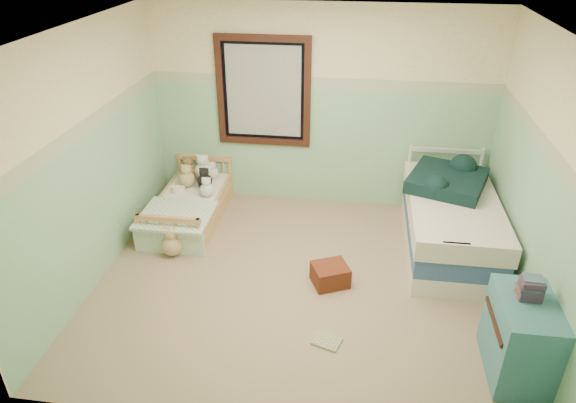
# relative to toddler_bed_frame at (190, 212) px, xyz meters

# --- Properties ---
(floor) EXTENTS (4.20, 3.60, 0.02)m
(floor) POSITION_rel_toddler_bed_frame_xyz_m (1.52, -1.05, -0.11)
(floor) COLOR #9D8162
(floor) RESTS_ON ground
(ceiling) EXTENTS (4.20, 3.60, 0.02)m
(ceiling) POSITION_rel_toddler_bed_frame_xyz_m (1.52, -1.05, 2.41)
(ceiling) COLOR white
(ceiling) RESTS_ON wall_back
(wall_back) EXTENTS (4.20, 0.04, 2.50)m
(wall_back) POSITION_rel_toddler_bed_frame_xyz_m (1.52, 0.75, 1.15)
(wall_back) COLOR beige
(wall_back) RESTS_ON floor
(wall_front) EXTENTS (4.20, 0.04, 2.50)m
(wall_front) POSITION_rel_toddler_bed_frame_xyz_m (1.52, -2.85, 1.15)
(wall_front) COLOR beige
(wall_front) RESTS_ON floor
(wall_left) EXTENTS (0.04, 3.60, 2.50)m
(wall_left) POSITION_rel_toddler_bed_frame_xyz_m (-0.58, -1.05, 1.15)
(wall_left) COLOR beige
(wall_left) RESTS_ON floor
(wall_right) EXTENTS (0.04, 3.60, 2.50)m
(wall_right) POSITION_rel_toddler_bed_frame_xyz_m (3.62, -1.05, 1.15)
(wall_right) COLOR beige
(wall_right) RESTS_ON floor
(wainscot_mint) EXTENTS (4.20, 0.01, 1.50)m
(wainscot_mint) POSITION_rel_toddler_bed_frame_xyz_m (1.52, 0.74, 0.65)
(wainscot_mint) COLOR #7BB78C
(wainscot_mint) RESTS_ON floor
(border_strip) EXTENTS (4.20, 0.01, 0.15)m
(border_strip) POSITION_rel_toddler_bed_frame_xyz_m (1.52, 0.74, 1.48)
(border_strip) COLOR #5B845A
(border_strip) RESTS_ON wall_back
(window_frame) EXTENTS (1.16, 0.06, 1.36)m
(window_frame) POSITION_rel_toddler_bed_frame_xyz_m (0.82, 0.71, 1.35)
(window_frame) COLOR black
(window_frame) RESTS_ON wall_back
(window_blinds) EXTENTS (0.92, 0.01, 1.12)m
(window_blinds) POSITION_rel_toddler_bed_frame_xyz_m (0.82, 0.72, 1.35)
(window_blinds) COLOR beige
(window_blinds) RESTS_ON window_frame
(toddler_bed_frame) EXTENTS (0.75, 1.49, 0.19)m
(toddler_bed_frame) POSITION_rel_toddler_bed_frame_xyz_m (0.00, 0.00, 0.00)
(toddler_bed_frame) COLOR #A9784F
(toddler_bed_frame) RESTS_ON floor
(toddler_mattress) EXTENTS (0.68, 1.43, 0.12)m
(toddler_mattress) POSITION_rel_toddler_bed_frame_xyz_m (0.00, 0.00, 0.16)
(toddler_mattress) COLOR white
(toddler_mattress) RESTS_ON toddler_bed_frame
(patchwork_quilt) EXTENTS (0.81, 0.75, 0.03)m
(patchwork_quilt) POSITION_rel_toddler_bed_frame_xyz_m (0.00, -0.46, 0.23)
(patchwork_quilt) COLOR #7FB3D2
(patchwork_quilt) RESTS_ON toddler_mattress
(plush_bed_brown) EXTENTS (0.21, 0.21, 0.21)m
(plush_bed_brown) POSITION_rel_toddler_bed_frame_xyz_m (-0.15, 0.50, 0.32)
(plush_bed_brown) COLOR brown
(plush_bed_brown) RESTS_ON toddler_mattress
(plush_bed_white) EXTENTS (0.24, 0.24, 0.24)m
(plush_bed_white) POSITION_rel_toddler_bed_frame_xyz_m (0.05, 0.50, 0.33)
(plush_bed_white) COLOR silver
(plush_bed_white) RESTS_ON toddler_mattress
(plush_bed_tan) EXTENTS (0.20, 0.20, 0.20)m
(plush_bed_tan) POSITION_rel_toddler_bed_frame_xyz_m (-0.10, 0.28, 0.32)
(plush_bed_tan) COLOR tan
(plush_bed_tan) RESTS_ON toddler_mattress
(plush_bed_dark) EXTENTS (0.19, 0.19, 0.19)m
(plush_bed_dark) POSITION_rel_toddler_bed_frame_xyz_m (0.13, 0.28, 0.31)
(plush_bed_dark) COLOR black
(plush_bed_dark) RESTS_ON toddler_mattress
(plush_floor_cream) EXTENTS (0.27, 0.27, 0.27)m
(plush_floor_cream) POSITION_rel_toddler_bed_frame_xyz_m (-0.18, 0.13, 0.04)
(plush_floor_cream) COLOR silver
(plush_floor_cream) RESTS_ON floor
(plush_floor_tan) EXTENTS (0.24, 0.24, 0.24)m
(plush_floor_tan) POSITION_rel_toddler_bed_frame_xyz_m (0.04, -0.78, 0.03)
(plush_floor_tan) COLOR tan
(plush_floor_tan) RESTS_ON floor
(twin_bed_frame) EXTENTS (0.91, 1.82, 0.22)m
(twin_bed_frame) POSITION_rel_toddler_bed_frame_xyz_m (3.07, -0.25, 0.01)
(twin_bed_frame) COLOR silver
(twin_bed_frame) RESTS_ON floor
(twin_boxspring) EXTENTS (0.91, 1.82, 0.22)m
(twin_boxspring) POSITION_rel_toddler_bed_frame_xyz_m (3.07, -0.25, 0.23)
(twin_boxspring) COLOR navy
(twin_boxspring) RESTS_ON twin_bed_frame
(twin_mattress) EXTENTS (0.94, 1.85, 0.22)m
(twin_mattress) POSITION_rel_toddler_bed_frame_xyz_m (3.07, -0.25, 0.45)
(twin_mattress) COLOR beige
(twin_mattress) RESTS_ON twin_boxspring
(teal_blanket) EXTENTS (1.00, 1.03, 0.14)m
(teal_blanket) POSITION_rel_toddler_bed_frame_xyz_m (3.02, 0.05, 0.63)
(teal_blanket) COLOR black
(teal_blanket) RESTS_ON twin_mattress
(dresser) EXTENTS (0.44, 0.71, 0.71)m
(dresser) POSITION_rel_toddler_bed_frame_xyz_m (3.39, -2.00, 0.26)
(dresser) COLOR teal
(dresser) RESTS_ON floor
(book_stack) EXTENTS (0.17, 0.13, 0.17)m
(book_stack) POSITION_rel_toddler_bed_frame_xyz_m (3.39, -1.94, 0.70)
(book_stack) COLOR brown
(book_stack) RESTS_ON dresser
(red_pillow) EXTENTS (0.44, 0.42, 0.22)m
(red_pillow) POSITION_rel_toddler_bed_frame_xyz_m (1.81, -1.05, 0.01)
(red_pillow) COLOR #A44022
(red_pillow) RESTS_ON floor
(floor_book) EXTENTS (0.28, 0.25, 0.02)m
(floor_book) POSITION_rel_toddler_bed_frame_xyz_m (1.85, -1.90, -0.08)
(floor_book) COLOR gold
(floor_book) RESTS_ON floor
(extra_plush_0) EXTENTS (0.17, 0.17, 0.17)m
(extra_plush_0) POSITION_rel_toddler_bed_frame_xyz_m (0.22, 0.06, 0.30)
(extra_plush_0) COLOR silver
(extra_plush_0) RESTS_ON toddler_mattress
(extra_plush_1) EXTENTS (0.16, 0.16, 0.16)m
(extra_plush_1) POSITION_rel_toddler_bed_frame_xyz_m (0.15, 0.54, 0.30)
(extra_plush_1) COLOR silver
(extra_plush_1) RESTS_ON toddler_mattress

